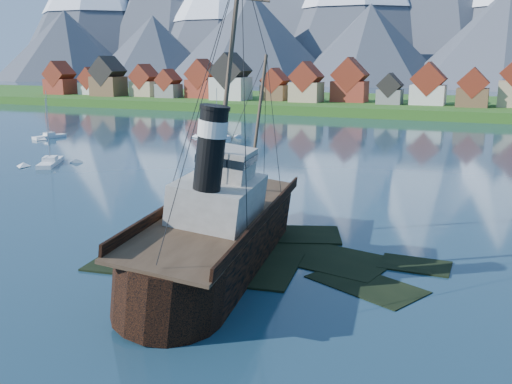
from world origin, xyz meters
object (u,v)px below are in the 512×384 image
at_px(sailboat_b, 49,137).
at_px(sailboat_c, 217,136).
at_px(sailboat_a, 50,163).
at_px(tugboat_wreck, 225,225).

bearing_deg(sailboat_b, sailboat_c, 39.52).
height_order(sailboat_a, sailboat_c, sailboat_c).
distance_m(tugboat_wreck, sailboat_c, 83.58).
bearing_deg(sailboat_c, sailboat_b, 152.26).
bearing_deg(sailboat_a, sailboat_b, 104.01).
height_order(tugboat_wreck, sailboat_c, tugboat_wreck).
bearing_deg(sailboat_c, tugboat_wreck, -116.05).
distance_m(sailboat_b, sailboat_c, 38.47).
relative_size(sailboat_a, sailboat_c, 0.99).
bearing_deg(sailboat_b, tugboat_wreck, -24.35).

